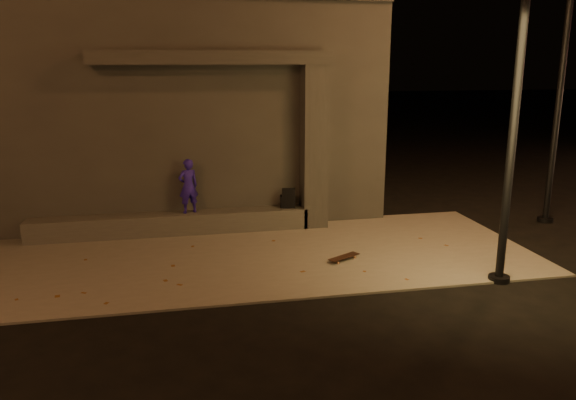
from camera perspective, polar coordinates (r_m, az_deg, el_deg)
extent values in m
plane|color=black|center=(9.18, -2.12, -9.92)|extent=(120.00, 120.00, 0.00)
cube|color=slate|center=(11.01, -3.84, -5.68)|extent=(11.00, 4.40, 0.04)
cube|color=#3B3836|center=(14.83, -10.29, 9.42)|extent=(9.00, 5.00, 5.20)
cube|color=#4C4A45|center=(12.52, -11.78, -2.34)|extent=(6.00, 0.55, 0.45)
cube|color=#3B3836|center=(12.56, 2.67, 5.35)|extent=(0.55, 0.55, 3.60)
cube|color=#3B3836|center=(12.12, -7.75, 14.14)|extent=(5.00, 0.70, 0.28)
imported|color=#2B18A2|center=(12.32, -10.10, 1.41)|extent=(0.50, 0.41, 1.19)
cube|color=black|center=(12.66, -0.03, -0.16)|extent=(0.36, 0.26, 0.27)
cube|color=black|center=(12.61, -0.03, 0.88)|extent=(0.30, 0.08, 0.20)
cube|color=black|center=(10.72, 5.71, -5.76)|extent=(0.69, 0.50, 0.01)
cylinder|color=#A26A41|center=(10.94, 6.28, -5.62)|extent=(0.06, 0.05, 0.05)
cylinder|color=#A26A41|center=(10.86, 6.80, -5.79)|extent=(0.06, 0.05, 0.05)
cylinder|color=#A26A41|center=(10.62, 4.59, -6.18)|extent=(0.06, 0.05, 0.05)
cylinder|color=#A26A41|center=(10.54, 5.11, -6.37)|extent=(0.06, 0.05, 0.05)
cube|color=#99999E|center=(10.89, 6.55, -5.56)|extent=(0.11, 0.15, 0.01)
cube|color=#99999E|center=(10.57, 4.85, -6.12)|extent=(0.11, 0.15, 0.01)
cylinder|color=black|center=(9.81, 22.47, 12.69)|extent=(0.14, 0.14, 7.34)
cylinder|color=black|center=(10.47, 20.63, -7.47)|extent=(0.36, 0.36, 0.10)
cylinder|color=black|center=(14.21, 26.11, 11.89)|extent=(0.14, 0.14, 7.09)
cylinder|color=black|center=(14.67, 24.67, -1.81)|extent=(0.36, 0.36, 0.10)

